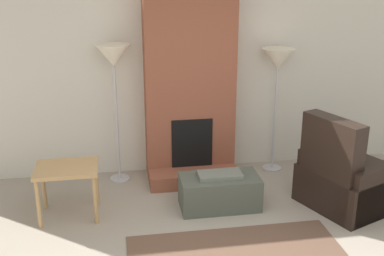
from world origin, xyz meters
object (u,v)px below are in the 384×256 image
object	(u,v)px
ottoman	(220,191)
floor_lamp_left	(114,61)
floor_lamp_right	(278,63)
side_table	(67,174)
armchair	(346,180)

from	to	relation	value
ottoman	floor_lamp_left	world-z (taller)	floor_lamp_left
floor_lamp_left	floor_lamp_right	size ratio (longest dim) A/B	1.06
floor_lamp_right	ottoman	bearing A→B (deg)	-134.77
side_table	floor_lamp_left	distance (m)	1.46
ottoman	armchair	xyz separation A→B (m)	(1.41, -0.19, 0.12)
ottoman	floor_lamp_left	xyz separation A→B (m)	(-1.10, 0.94, 1.34)
ottoman	side_table	bearing A→B (deg)	177.16
floor_lamp_left	floor_lamp_right	world-z (taller)	floor_lamp_left
ottoman	floor_lamp_right	world-z (taller)	floor_lamp_right
side_table	floor_lamp_right	world-z (taller)	floor_lamp_right
side_table	armchair	bearing A→B (deg)	-5.13
ottoman	floor_lamp_right	bearing A→B (deg)	45.23
armchair	floor_lamp_left	xyz separation A→B (m)	(-2.51, 1.13, 1.22)
ottoman	side_table	xyz separation A→B (m)	(-1.65, 0.08, 0.30)
armchair	side_table	xyz separation A→B (m)	(-3.06, 0.28, 0.17)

